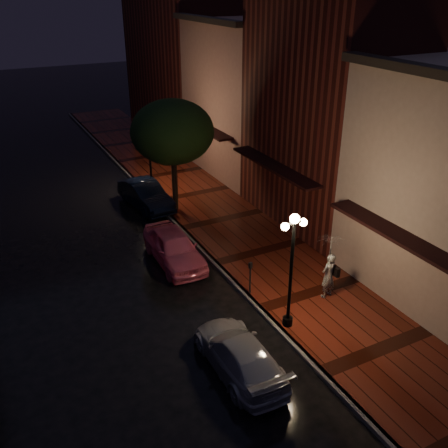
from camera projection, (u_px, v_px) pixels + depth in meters
ground at (216, 266)px, 21.55m from camera, size 120.00×120.00×0.00m
sidewalk at (261, 252)px, 22.44m from camera, size 4.50×60.00×0.15m
curb at (216, 264)px, 21.51m from camera, size 0.25×60.00×0.15m
storefront_mid at (329, 112)px, 23.59m from camera, size 5.00×8.00×11.00m
storefront_far at (245, 100)px, 30.42m from camera, size 5.00×8.00×9.00m
storefront_extra at (181, 68)px, 38.18m from camera, size 5.00×12.00×10.00m
streetlamp_near at (291, 265)px, 16.55m from camera, size 0.96×0.36×4.31m
streetlamp_far at (149, 150)px, 27.73m from camera, size 0.96×0.36×4.31m
street_tree at (173, 134)px, 24.71m from camera, size 4.16×4.16×5.80m
pink_car at (174, 247)px, 21.50m from camera, size 1.79×4.32×1.46m
navy_car at (146, 195)px, 26.81m from camera, size 2.01×4.42×1.40m
silver_car at (239, 354)px, 15.54m from camera, size 1.81×4.27×1.23m
woman_with_umbrella at (330, 257)px, 18.49m from camera, size 1.07×1.09×2.57m
parking_meter at (250, 275)px, 19.04m from camera, size 0.14×0.12×1.36m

